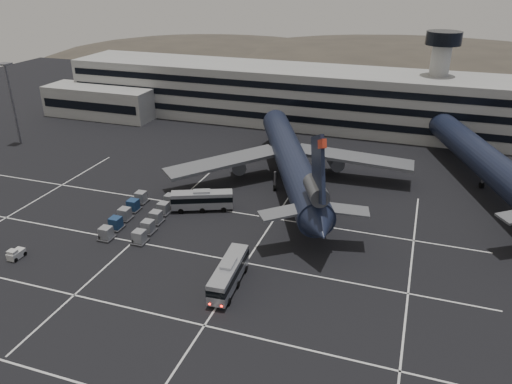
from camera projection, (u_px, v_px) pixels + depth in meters
ground at (155, 263)px, 69.88m from camera, size 260.00×260.00×0.00m
lane_markings at (164, 261)px, 70.23m from camera, size 90.00×55.62×0.01m
terminal at (280, 95)px, 128.94m from camera, size 125.00×26.00×24.00m
hills at (390, 90)px, 215.67m from camera, size 352.00×180.00×44.00m
lightpole_left at (10, 93)px, 111.11m from camera, size 2.40×2.40×18.28m
trijet_main at (292, 160)px, 91.34m from camera, size 43.59×54.70×18.08m
trijet_far at (489, 163)px, 89.78m from camera, size 27.55×55.88×18.08m
bus_near at (229, 273)px, 63.95m from camera, size 3.21×10.65×3.71m
bus_far at (202, 199)px, 83.87m from camera, size 10.42×6.22×3.64m
tug_a at (16, 254)px, 70.59m from camera, size 1.48×2.46×1.57m
uld_cluster at (140, 216)px, 80.67m from camera, size 9.30×16.14×2.00m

